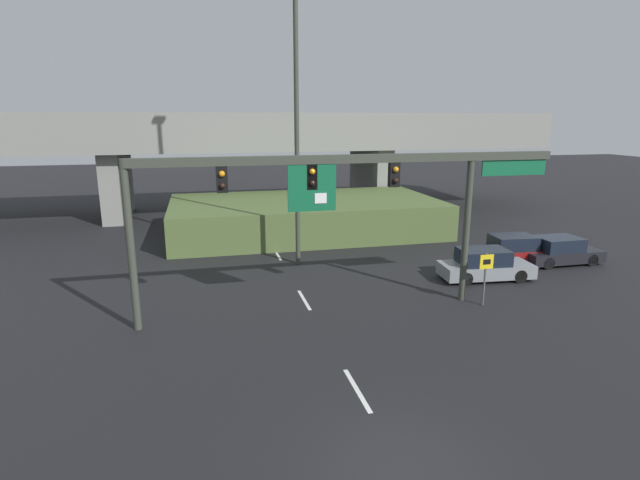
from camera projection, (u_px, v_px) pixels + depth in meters
ground_plane at (401, 465)px, 11.21m from camera, size 160.00×160.00×0.00m
lane_markings at (289, 274)px, 24.81m from camera, size 0.14×24.70×0.01m
signal_gantry at (342, 186)px, 18.91m from camera, size 16.78×0.44×6.23m
speed_limit_sign at (486, 272)px, 20.34m from camera, size 0.60×0.11×2.24m
highway_light_pole_near at (296, 86)px, 24.46m from camera, size 0.70×0.36×17.35m
overpass_bridge at (250, 141)px, 39.96m from camera, size 48.38×9.34×7.91m
grass_embankment at (305, 216)px, 33.51m from camera, size 17.52×9.50×2.23m
parked_sedan_near_right at (485, 265)px, 23.91m from camera, size 4.49×2.18×1.49m
parked_sedan_mid_right at (514, 250)px, 26.59m from camera, size 4.39×2.24×1.50m
parked_sedan_far_right at (559, 251)px, 26.49m from camera, size 4.25×1.88×1.43m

